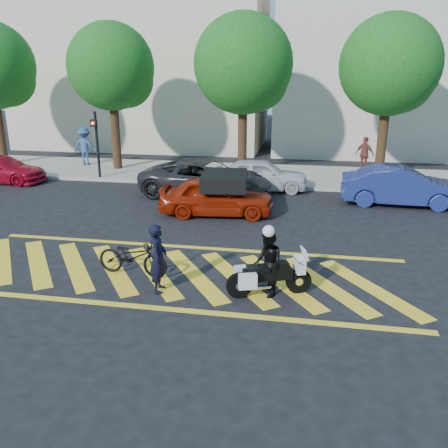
% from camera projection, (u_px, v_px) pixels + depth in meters
% --- Properties ---
extents(ground, '(90.00, 90.00, 0.00)m').
position_uv_depth(ground, '(175.00, 273.00, 12.29)').
color(ground, black).
rests_on(ground, ground).
extents(sidewalk, '(60.00, 5.00, 0.15)m').
position_uv_depth(sidewalk, '(242.00, 174.00, 23.48)').
color(sidewalk, '#9E998E').
rests_on(sidewalk, ground).
extents(crosswalk, '(12.33, 4.00, 0.01)m').
position_uv_depth(crosswalk, '(174.00, 273.00, 12.29)').
color(crosswalk, yellow).
rests_on(crosswalk, ground).
extents(building_left, '(16.00, 8.00, 10.00)m').
position_uv_depth(building_left, '(144.00, 70.00, 31.72)').
color(building_left, beige).
rests_on(building_left, ground).
extents(building_right, '(16.00, 8.00, 11.00)m').
position_uv_depth(building_right, '(411.00, 61.00, 28.67)').
color(building_right, beige).
rests_on(building_right, ground).
extents(tree_left, '(4.20, 4.20, 7.26)m').
position_uv_depth(tree_left, '(114.00, 70.00, 23.10)').
color(tree_left, black).
rests_on(tree_left, ground).
extents(tree_center, '(4.60, 4.60, 7.56)m').
position_uv_depth(tree_center, '(246.00, 68.00, 21.96)').
color(tree_center, black).
rests_on(tree_center, ground).
extents(tree_right, '(4.40, 4.40, 7.41)m').
position_uv_depth(tree_right, '(392.00, 69.00, 20.86)').
color(tree_right, black).
rests_on(tree_right, ground).
extents(signal_pole, '(0.28, 0.43, 3.20)m').
position_uv_depth(signal_pole, '(96.00, 140.00, 21.90)').
color(signal_pole, black).
rests_on(signal_pole, ground).
extents(officer_bike, '(0.47, 0.65, 1.66)m').
position_uv_depth(officer_bike, '(158.00, 258.00, 11.07)').
color(officer_bike, black).
rests_on(officer_bike, ground).
extents(bicycle, '(1.97, 0.88, 1.00)m').
position_uv_depth(bicycle, '(133.00, 257.00, 12.05)').
color(bicycle, black).
rests_on(bicycle, ground).
extents(police_motorcycle, '(1.95, 1.04, 0.90)m').
position_uv_depth(police_motorcycle, '(268.00, 276.00, 10.95)').
color(police_motorcycle, black).
rests_on(police_motorcycle, ground).
extents(officer_moto, '(0.83, 0.93, 1.59)m').
position_uv_depth(officer_moto, '(268.00, 263.00, 10.87)').
color(officer_moto, black).
rests_on(officer_moto, ground).
extents(red_convertible, '(4.25, 2.08, 1.39)m').
position_uv_depth(red_convertible, '(217.00, 196.00, 17.02)').
color(red_convertible, maroon).
rests_on(red_convertible, ground).
extents(parked_left, '(4.21, 1.94, 1.19)m').
position_uv_depth(parked_left, '(3.00, 169.00, 22.06)').
color(parked_left, '#AB0A22').
rests_on(parked_left, ground).
extents(parked_mid_left, '(5.62, 3.05, 1.50)m').
position_uv_depth(parked_mid_left, '(206.00, 179.00, 19.50)').
color(parked_mid_left, black).
rests_on(parked_mid_left, ground).
extents(parked_mid_right, '(4.19, 2.03, 1.38)m').
position_uv_depth(parked_mid_right, '(261.00, 175.00, 20.47)').
color(parked_mid_right, silver).
rests_on(parked_mid_right, ground).
extents(parked_right, '(4.56, 1.75, 1.48)m').
position_uv_depth(parked_right, '(401.00, 186.00, 18.21)').
color(parked_right, navy).
rests_on(parked_right, ground).
extents(pedestrian_left, '(1.31, 0.79, 1.97)m').
position_uv_depth(pedestrian_left, '(85.00, 146.00, 25.16)').
color(pedestrian_left, '#305386').
rests_on(pedestrian_left, sidewalk).
extents(pedestrian_right, '(1.05, 0.94, 1.71)m').
position_uv_depth(pedestrian_right, '(365.00, 154.00, 23.56)').
color(pedestrian_right, brown).
rests_on(pedestrian_right, sidewalk).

